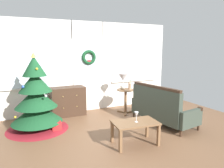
{
  "coord_description": "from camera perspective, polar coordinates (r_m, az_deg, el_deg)",
  "views": [
    {
      "loc": [
        -1.95,
        -3.75,
        1.8
      ],
      "look_at": [
        0.05,
        0.55,
        1.0
      ],
      "focal_mm": 33.97,
      "sensor_mm": 36.0,
      "label": 1
    }
  ],
  "objects": [
    {
      "name": "side_table",
      "position": [
        5.89,
        3.66,
        -3.34
      ],
      "size": [
        0.5,
        0.48,
        0.68
      ],
      "color": "brown",
      "rests_on": "ground"
    },
    {
      "name": "coffee_table",
      "position": [
        4.08,
        6.23,
        -10.97
      ],
      "size": [
        0.89,
        0.6,
        0.44
      ],
      "color": "brown",
      "rests_on": "ground"
    },
    {
      "name": "wine_glass",
      "position": [
        4.0,
        6.6,
        -8.2
      ],
      "size": [
        0.08,
        0.08,
        0.2
      ],
      "color": "silver",
      "rests_on": "coffee_table"
    },
    {
      "name": "settee_sofa",
      "position": [
        5.2,
        12.94,
        -6.56
      ],
      "size": [
        0.94,
        1.71,
        0.96
      ],
      "color": "#3D281C",
      "rests_on": "ground"
    },
    {
      "name": "flower_vase",
      "position": [
        5.83,
        4.84,
        -0.36
      ],
      "size": [
        0.11,
        0.1,
        0.35
      ],
      "color": "tan",
      "rests_on": "side_table"
    },
    {
      "name": "table_lamp",
      "position": [
        5.81,
        3.0,
        1.3
      ],
      "size": [
        0.28,
        0.28,
        0.44
      ],
      "color": "silver",
      "rests_on": "side_table"
    },
    {
      "name": "ground_plane",
      "position": [
        4.59,
        2.4,
        -13.51
      ],
      "size": [
        6.76,
        6.76,
        0.0
      ],
      "primitive_type": "plane",
      "color": "brown"
    },
    {
      "name": "gift_box",
      "position": [
        4.93,
        -14.72,
        -10.9
      ],
      "size": [
        0.2,
        0.18,
        0.2
      ],
      "primitive_type": "cube",
      "color": "red",
      "rests_on": "ground"
    },
    {
      "name": "back_wall_with_door",
      "position": [
        6.17,
        -6.46,
        4.71
      ],
      "size": [
        5.2,
        0.19,
        2.55
      ],
      "color": "white",
      "rests_on": "ground"
    },
    {
      "name": "christmas_tree",
      "position": [
        4.99,
        -19.7,
        -4.66
      ],
      "size": [
        1.36,
        1.36,
        1.73
      ],
      "color": "#4C331E",
      "rests_on": "ground"
    },
    {
      "name": "dresser_cabinet",
      "position": [
        5.85,
        -11.76,
        -4.57
      ],
      "size": [
        0.91,
        0.45,
        0.78
      ],
      "color": "#3D281C",
      "rests_on": "ground"
    }
  ]
}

